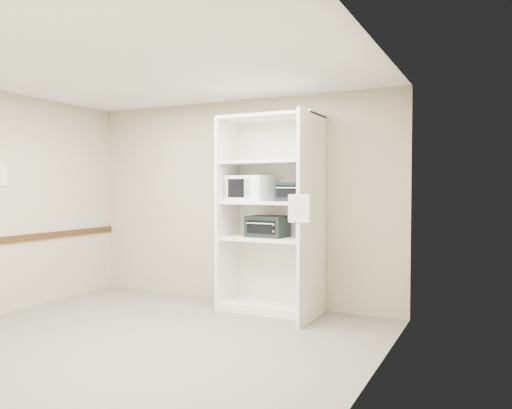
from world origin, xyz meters
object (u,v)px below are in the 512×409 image
at_px(toaster_oven_upper, 295,191).
at_px(toaster_oven_lower, 268,226).
at_px(shelving_unit, 274,220).
at_px(microwave, 250,188).

relative_size(toaster_oven_upper, toaster_oven_lower, 0.87).
height_order(shelving_unit, microwave, shelving_unit).
bearing_deg(shelving_unit, microwave, -178.97).
bearing_deg(toaster_oven_upper, microwave, -179.43).
bearing_deg(microwave, shelving_unit, 8.68).
bearing_deg(shelving_unit, toaster_oven_upper, -3.96).
bearing_deg(shelving_unit, toaster_oven_lower, 171.96).
distance_m(shelving_unit, toaster_oven_upper, 0.45).
bearing_deg(toaster_oven_lower, microwave, -172.51).
xyz_separation_m(shelving_unit, microwave, (-0.33, -0.01, 0.40)).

